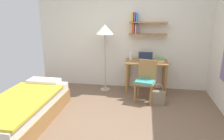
{
  "coord_description": "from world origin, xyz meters",
  "views": [
    {
      "loc": [
        0.49,
        -3.1,
        1.88
      ],
      "look_at": [
        -0.09,
        0.51,
        0.85
      ],
      "focal_mm": 33.33,
      "sensor_mm": 36.0,
      "label": 1
    }
  ],
  "objects_px": {
    "desk": "(146,67)",
    "laptop": "(145,58)",
    "handbag": "(157,97)",
    "book_stack": "(160,60)",
    "water_bottle": "(131,56)",
    "standing_lamp": "(105,33)",
    "bed": "(24,110)",
    "desk_chair": "(146,79)"
  },
  "relations": [
    {
      "from": "desk_chair",
      "to": "standing_lamp",
      "type": "height_order",
      "value": "standing_lamp"
    },
    {
      "from": "standing_lamp",
      "to": "bed",
      "type": "bearing_deg",
      "value": -121.54
    },
    {
      "from": "bed",
      "to": "standing_lamp",
      "type": "xyz_separation_m",
      "value": [
        1.09,
        1.77,
        1.17
      ]
    },
    {
      "from": "bed",
      "to": "standing_lamp",
      "type": "height_order",
      "value": "standing_lamp"
    },
    {
      "from": "standing_lamp",
      "to": "water_bottle",
      "type": "height_order",
      "value": "standing_lamp"
    },
    {
      "from": "handbag",
      "to": "book_stack",
      "type": "bearing_deg",
      "value": 84.45
    },
    {
      "from": "water_bottle",
      "to": "handbag",
      "type": "bearing_deg",
      "value": -49.85
    },
    {
      "from": "desk",
      "to": "standing_lamp",
      "type": "xyz_separation_m",
      "value": [
        -0.98,
        -0.04,
        0.8
      ]
    },
    {
      "from": "laptop",
      "to": "handbag",
      "type": "relative_size",
      "value": 0.75
    },
    {
      "from": "bed",
      "to": "laptop",
      "type": "xyz_separation_m",
      "value": [
        2.04,
        1.87,
        0.57
      ]
    },
    {
      "from": "bed",
      "to": "desk_chair",
      "type": "xyz_separation_m",
      "value": [
        2.07,
        1.3,
        0.25
      ]
    },
    {
      "from": "bed",
      "to": "laptop",
      "type": "distance_m",
      "value": 2.83
    },
    {
      "from": "bed",
      "to": "book_stack",
      "type": "xyz_separation_m",
      "value": [
        2.39,
        1.85,
        0.56
      ]
    },
    {
      "from": "desk",
      "to": "water_bottle",
      "type": "relative_size",
      "value": 4.7
    },
    {
      "from": "desk_chair",
      "to": "desk",
      "type": "bearing_deg",
      "value": 89.42
    },
    {
      "from": "desk",
      "to": "laptop",
      "type": "relative_size",
      "value": 2.86
    },
    {
      "from": "desk",
      "to": "book_stack",
      "type": "distance_m",
      "value": 0.37
    },
    {
      "from": "desk_chair",
      "to": "water_bottle",
      "type": "height_order",
      "value": "water_bottle"
    },
    {
      "from": "bed",
      "to": "desk_chair",
      "type": "relative_size",
      "value": 2.3
    },
    {
      "from": "bed",
      "to": "handbag",
      "type": "relative_size",
      "value": 4.55
    },
    {
      "from": "laptop",
      "to": "book_stack",
      "type": "bearing_deg",
      "value": -2.14
    },
    {
      "from": "bed",
      "to": "handbag",
      "type": "distance_m",
      "value": 2.58
    },
    {
      "from": "book_stack",
      "to": "handbag",
      "type": "bearing_deg",
      "value": -95.55
    },
    {
      "from": "desk",
      "to": "laptop",
      "type": "bearing_deg",
      "value": 116.78
    },
    {
      "from": "desk_chair",
      "to": "book_stack",
      "type": "relative_size",
      "value": 3.69
    },
    {
      "from": "handbag",
      "to": "desk",
      "type": "bearing_deg",
      "value": 109.89
    },
    {
      "from": "standing_lamp",
      "to": "laptop",
      "type": "distance_m",
      "value": 1.13
    },
    {
      "from": "desk",
      "to": "desk_chair",
      "type": "xyz_separation_m",
      "value": [
        -0.01,
        -0.51,
        -0.12
      ]
    },
    {
      "from": "bed",
      "to": "water_bottle",
      "type": "xyz_separation_m",
      "value": [
        1.7,
        1.87,
        0.62
      ]
    },
    {
      "from": "water_bottle",
      "to": "desk_chair",
      "type": "bearing_deg",
      "value": -56.96
    },
    {
      "from": "bed",
      "to": "desk",
      "type": "relative_size",
      "value": 2.11
    },
    {
      "from": "standing_lamp",
      "to": "desk",
      "type": "bearing_deg",
      "value": 2.09
    },
    {
      "from": "bed",
      "to": "desk",
      "type": "xyz_separation_m",
      "value": [
        2.07,
        1.81,
        0.37
      ]
    },
    {
      "from": "desk_chair",
      "to": "water_bottle",
      "type": "xyz_separation_m",
      "value": [
        -0.37,
        0.57,
        0.38
      ]
    },
    {
      "from": "book_stack",
      "to": "handbag",
      "type": "relative_size",
      "value": 0.54
    },
    {
      "from": "desk",
      "to": "desk_chair",
      "type": "relative_size",
      "value": 1.09
    },
    {
      "from": "standing_lamp",
      "to": "book_stack",
      "type": "bearing_deg",
      "value": 3.48
    },
    {
      "from": "standing_lamp",
      "to": "desk_chair",
      "type": "bearing_deg",
      "value": -25.9
    },
    {
      "from": "desk",
      "to": "book_stack",
      "type": "height_order",
      "value": "book_stack"
    },
    {
      "from": "desk_chair",
      "to": "standing_lamp",
      "type": "xyz_separation_m",
      "value": [
        -0.98,
        0.47,
        0.92
      ]
    },
    {
      "from": "water_bottle",
      "to": "book_stack",
      "type": "height_order",
      "value": "water_bottle"
    },
    {
      "from": "water_bottle",
      "to": "desk",
      "type": "bearing_deg",
      "value": -8.81
    }
  ]
}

